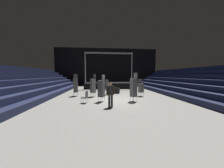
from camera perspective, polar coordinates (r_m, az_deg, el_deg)
The scene contains 14 objects.
ground_plane at distance 10.19m, azimuth 1.31°, elevation -8.21°, with size 22.00×30.00×0.10m, color slate.
arena_end_wall at distance 24.97m, azimuth -2.62°, elevation 8.64°, with size 22.00×0.30×8.00m, color black.
bleacher_bank_left at distance 13.08m, azimuth -38.82°, elevation 0.80°, with size 5.25×24.00×3.15m.
bleacher_bank_right at distance 14.46m, azimuth 35.92°, elevation 1.20°, with size 5.25×24.00×3.15m.
stage_riser at distance 19.29m, azimuth -1.82°, elevation -0.40°, with size 7.80×3.55×5.70m.
man_with_tie at distance 7.63m, azimuth -0.73°, elevation -4.52°, with size 0.57×0.29×1.75m.
chair_stack_front_left at distance 12.71m, azimuth -1.94°, elevation -1.53°, with size 0.62×0.62×1.71m.
chair_stack_front_right at distance 12.06m, azimuth 14.46°, elevation -1.79°, with size 0.53×0.53×1.79m.
chair_stack_mid_left at distance 12.38m, azimuth -17.96°, elevation -0.54°, with size 0.51×0.51×2.31m.
chair_stack_mid_right at distance 9.50m, azimuth 10.92°, elevation -1.61°, with size 0.58×0.58×2.39m.
chair_stack_mid_centre at distance 9.31m, azimuth -5.40°, elevation -2.19°, with size 0.60×0.60×2.22m.
chair_stack_rear_left at distance 11.57m, azimuth -9.67°, elevation -0.72°, with size 0.61×0.61×2.31m.
equipment_road_case at distance 13.67m, azimuth 1.94°, elevation -3.36°, with size 0.90×0.60×0.65m, color black.
loose_chair_near_man at distance 9.09m, azimuth -13.39°, elevation -6.13°, with size 0.55×0.55×0.95m.
Camera 1 is at (-1.13, -9.88, 2.19)m, focal length 18.04 mm.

